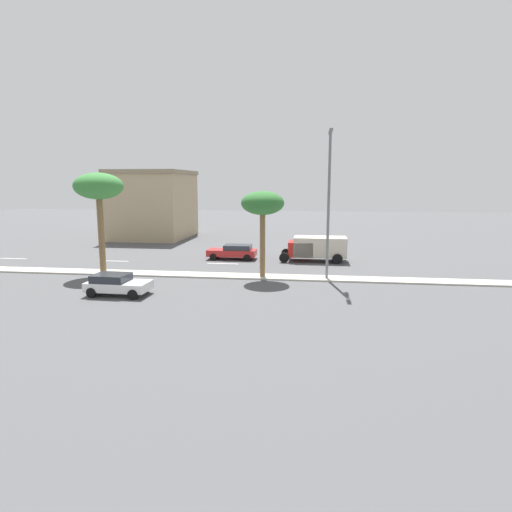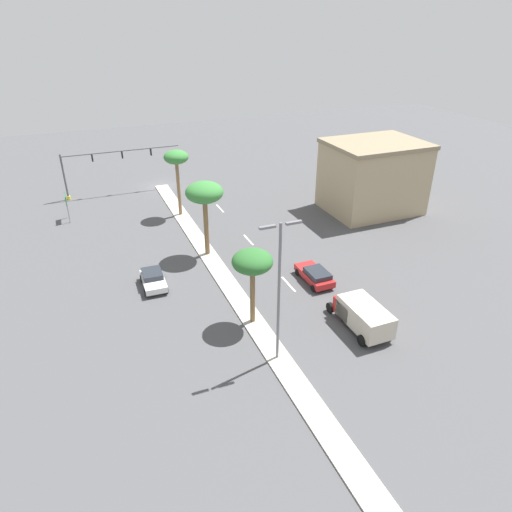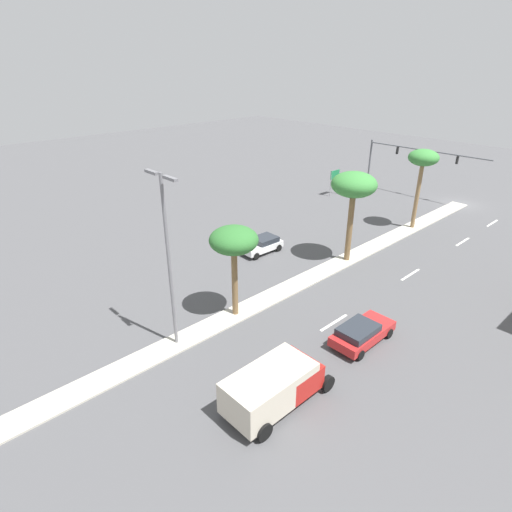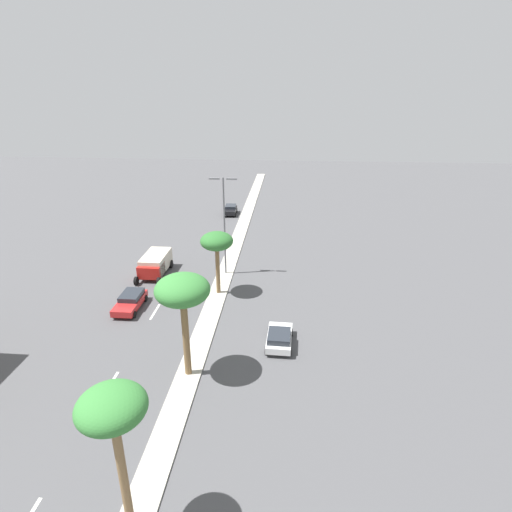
{
  "view_description": "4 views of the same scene",
  "coord_description": "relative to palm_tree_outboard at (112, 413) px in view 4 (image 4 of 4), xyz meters",
  "views": [
    {
      "loc": [
        32.15,
        39.58,
        7.05
      ],
      "look_at": [
        1.05,
        35.45,
        1.81
      ],
      "focal_mm": 30.72,
      "sensor_mm": 36.0,
      "label": 1
    },
    {
      "loc": [
        11.32,
        64.05,
        22.21
      ],
      "look_at": [
        -2.18,
        31.08,
        3.3
      ],
      "focal_mm": 32.14,
      "sensor_mm": 36.0,
      "label": 2
    },
    {
      "loc": [
        -18.99,
        51.66,
        16.06
      ],
      "look_at": [
        2.44,
        31.64,
        2.32
      ],
      "focal_mm": 29.67,
      "sensor_mm": 36.0,
      "label": 3
    },
    {
      "loc": [
        6.85,
        -0.9,
        19.23
      ],
      "look_at": [
        3.68,
        37.65,
        3.43
      ],
      "focal_mm": 29.02,
      "sensor_mm": 36.0,
      "label": 4
    }
  ],
  "objects": [
    {
      "name": "palm_tree_right",
      "position": [
        -0.01,
        11.43,
        -0.4
      ],
      "size": [
        3.72,
        3.72,
        7.72
      ],
      "color": "brown",
      "rests_on": "median_curb"
    },
    {
      "name": "lane_stripe_near",
      "position": [
        -5.2,
        9.83,
        -7.05
      ],
      "size": [
        0.2,
        2.8,
        0.01
      ],
      "primitive_type": "cube",
      "color": "silver",
      "rests_on": "ground"
    },
    {
      "name": "street_lamp_outboard",
      "position": [
        0.07,
        28.95,
        -0.75
      ],
      "size": [
        2.9,
        0.24,
        10.64
      ],
      "color": "slate",
      "rests_on": "median_curb"
    },
    {
      "name": "median_curb",
      "position": [
        0.01,
        37.07,
        -6.99
      ],
      "size": [
        1.8,
        97.44,
        0.12
      ],
      "primitive_type": "cube",
      "color": "#B7B2A3",
      "rests_on": "ground"
    },
    {
      "name": "ground_plane",
      "position": [
        0.01,
        26.24,
        -7.05
      ],
      "size": [
        160.0,
        160.0,
        0.0
      ],
      "primitive_type": "plane",
      "color": "#4C4C4F"
    },
    {
      "name": "palm_tree_near",
      "position": [
        0.06,
        24.16,
        -1.58
      ],
      "size": [
        3.18,
        3.18,
        6.35
      ],
      "color": "brown",
      "rests_on": "median_curb"
    },
    {
      "name": "sedan_white_right",
      "position": [
        6.41,
        15.57,
        -6.33
      ],
      "size": [
        2.17,
        3.98,
        1.34
      ],
      "color": "silver",
      "rests_on": "ground"
    },
    {
      "name": "box_truck",
      "position": [
        -7.65,
        28.06,
        -5.8
      ],
      "size": [
        2.7,
        5.97,
        2.22
      ],
      "color": "#B21E19",
      "rests_on": "ground"
    },
    {
      "name": "lane_stripe_inboard",
      "position": [
        -5.2,
        19.98,
        -7.05
      ],
      "size": [
        0.2,
        2.8,
        0.01
      ],
      "primitive_type": "cube",
      "color": "silver",
      "rests_on": "ground"
    },
    {
      "name": "palm_tree_outboard",
      "position": [
        0.0,
        0.0,
        0.0
      ],
      "size": [
        2.92,
        2.92,
        8.01
      ],
      "color": "olive",
      "rests_on": "median_curb"
    },
    {
      "name": "sedan_red_left",
      "position": [
        -7.66,
        20.52,
        -6.31
      ],
      "size": [
        2.08,
        4.52,
        1.37
      ],
      "color": "red",
      "rests_on": "ground"
    },
    {
      "name": "sedan_black_trailing",
      "position": [
        -2.62,
        52.1,
        -6.29
      ],
      "size": [
        2.11,
        4.07,
        1.41
      ],
      "color": "black",
      "rests_on": "ground"
    }
  ]
}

